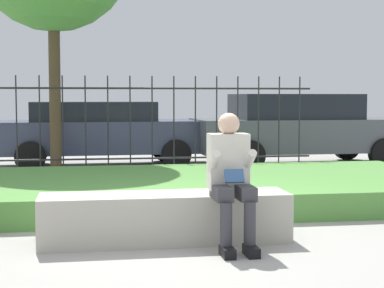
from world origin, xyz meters
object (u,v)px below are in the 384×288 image
Objects in this scene: car_parked_center at (101,132)px; stone_bench at (165,220)px; car_parked_right at (300,128)px; person_seated_reader at (231,174)px.

stone_bench is at bearing -87.56° from car_parked_center.
car_parked_right is at bearing 61.13° from stone_bench.
person_seated_reader is (0.59, -0.33, 0.49)m from stone_bench.
car_parked_right is at bearing -7.24° from car_parked_center.
stone_bench is 0.83m from person_seated_reader.
stone_bench is 7.63m from car_parked_right.
person_seated_reader reaches higher than stone_bench.
person_seated_reader is at bearing -115.16° from car_parked_right.
stone_bench is 7.13m from car_parked_center.
stone_bench is 0.54× the size of car_parked_right.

